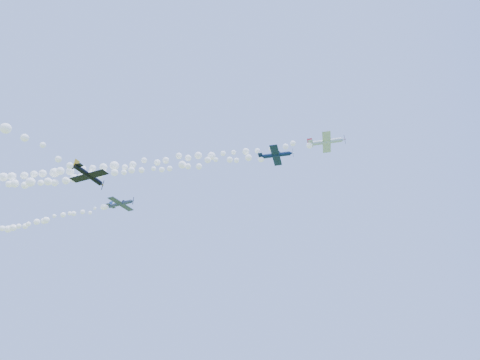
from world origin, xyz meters
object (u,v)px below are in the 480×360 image
(plane_white, at_px, (326,142))
(plane_black, at_px, (89,175))
(plane_navy, at_px, (276,155))
(plane_grey, at_px, (121,204))

(plane_white, relative_size, plane_black, 1.21)
(plane_white, distance_m, plane_black, 45.55)
(plane_navy, distance_m, plane_black, 36.37)
(plane_navy, xyz_separation_m, plane_black, (-22.25, -25.68, -12.97))
(plane_white, distance_m, plane_grey, 44.78)
(plane_grey, bearing_deg, plane_navy, 9.22)
(plane_white, xyz_separation_m, plane_navy, (-9.94, -2.63, -2.41))
(plane_navy, height_order, plane_grey, plane_navy)
(plane_navy, bearing_deg, plane_grey, 177.56)
(plane_white, distance_m, plane_navy, 10.56)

